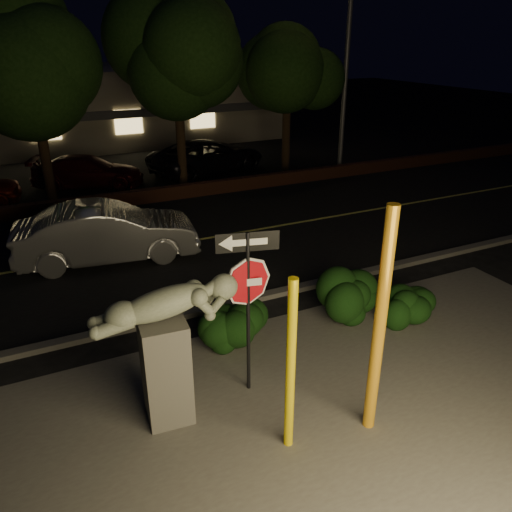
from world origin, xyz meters
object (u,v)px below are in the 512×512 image
at_px(sculpture, 166,339).
at_px(signpost, 248,282).
at_px(streetlight, 344,24).
at_px(parked_car_darkred, 88,172).
at_px(silver_sedan, 107,233).
at_px(parked_car_dark, 208,156).
at_px(yellow_pole_left, 291,368).
at_px(yellow_pole_right, 380,326).

bearing_deg(sculpture, signpost, 7.95).
height_order(streetlight, parked_car_darkred, streetlight).
relative_size(signpost, silver_sedan, 0.62).
bearing_deg(parked_car_dark, yellow_pole_left, 147.34).
height_order(streetlight, parked_car_dark, streetlight).
height_order(sculpture, streetlight, streetlight).
xyz_separation_m(parked_car_darkred, parked_car_dark, (5.16, 0.06, 0.11)).
bearing_deg(yellow_pole_left, parked_car_darkred, 91.78).
distance_m(yellow_pole_right, signpost, 2.11).
bearing_deg(yellow_pole_right, parked_car_darkred, 96.53).
height_order(yellow_pole_right, signpost, yellow_pole_right).
bearing_deg(streetlight, silver_sedan, -141.62).
xyz_separation_m(signpost, parked_car_darkred, (-0.50, 14.29, -1.45)).
xyz_separation_m(yellow_pole_left, sculpture, (-1.39, 1.35, 0.07)).
distance_m(yellow_pole_left, parked_car_darkred, 15.75).
relative_size(streetlight, parked_car_darkred, 2.36).
bearing_deg(parked_car_dark, streetlight, -130.04).
distance_m(parked_car_darkred, parked_car_dark, 5.16).
bearing_deg(silver_sedan, signpost, -162.74).
bearing_deg(signpost, yellow_pole_left, -76.01).
height_order(yellow_pole_left, yellow_pole_right, yellow_pole_right).
relative_size(signpost, streetlight, 0.29).
distance_m(signpost, streetlight, 16.08).
bearing_deg(streetlight, parked_car_dark, 168.14).
bearing_deg(parked_car_dark, yellow_pole_right, 152.03).
distance_m(yellow_pole_left, yellow_pole_right, 1.42).
bearing_deg(sculpture, parked_car_darkred, 91.28).
bearing_deg(parked_car_darkred, sculpture, -164.33).
distance_m(streetlight, parked_car_dark, 7.80).
height_order(streetlight, silver_sedan, streetlight).
bearing_deg(parked_car_darkred, yellow_pole_left, -158.97).
bearing_deg(signpost, sculpture, -162.53).
xyz_separation_m(yellow_pole_right, signpost, (-1.32, 1.63, 0.25)).
distance_m(sculpture, parked_car_dark, 15.67).
xyz_separation_m(streetlight, silver_sedan, (-10.99, -5.45, -5.28)).
distance_m(sculpture, parked_car_darkred, 14.42).
relative_size(yellow_pole_left, streetlight, 0.27).
bearing_deg(sculpture, yellow_pole_right, -24.86).
xyz_separation_m(yellow_pole_right, parked_car_dark, (3.34, 15.99, -1.10)).
relative_size(silver_sedan, parked_car_darkred, 1.10).
distance_m(yellow_pole_left, parked_car_dark, 16.47).
height_order(silver_sedan, parked_car_dark, silver_sedan).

